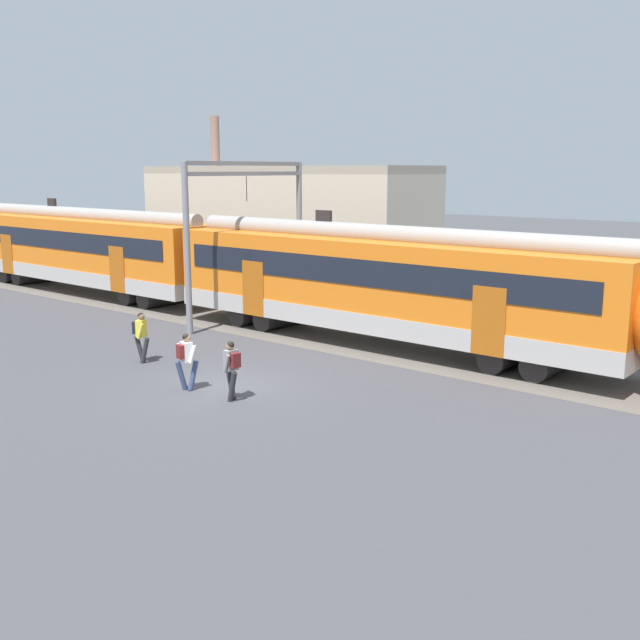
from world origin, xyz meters
name	(u,v)px	position (x,y,z in m)	size (l,w,h in m)	color
ground_plane	(223,387)	(0.00, 0.00, 0.00)	(160.00, 160.00, 0.00)	#424247
track_bed	(182,309)	(-10.49, 7.28, 0.01)	(80.00, 4.40, 0.01)	#605951
commuter_train	(218,264)	(-8.00, 7.28, 2.25)	(38.05, 3.07, 4.73)	#B2ADA8
pedestrian_yellow	(141,333)	(-4.11, 0.24, 0.99)	(0.71, 0.52, 1.67)	#28282D
pedestrian_white	(186,357)	(-0.52, -0.90, 0.99)	(0.62, 0.60, 1.67)	navy
pedestrian_grey	(232,365)	(1.18, -0.74, 0.99)	(0.63, 0.55, 1.67)	#28282D
catenary_gantry	(247,217)	(-6.21, 7.28, 4.31)	(0.24, 6.64, 6.53)	gray
background_building	(282,226)	(-11.94, 15.59, 3.21)	(17.14, 5.00, 9.20)	beige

